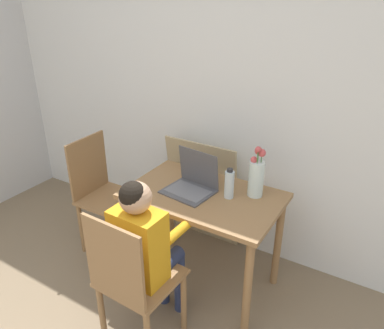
# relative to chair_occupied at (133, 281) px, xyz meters

# --- Properties ---
(wall_back) EXTENTS (6.40, 0.05, 2.50)m
(wall_back) POSITION_rel_chair_occupied_xyz_m (0.03, 1.22, 0.78)
(wall_back) COLOR white
(wall_back) RESTS_ON ground_plane
(dining_table) EXTENTS (0.99, 0.62, 0.73)m
(dining_table) POSITION_rel_chair_occupied_xyz_m (0.07, 0.65, 0.14)
(dining_table) COLOR olive
(dining_table) RESTS_ON ground_plane
(chair_occupied) EXTENTS (0.41, 0.41, 0.92)m
(chair_occupied) POSITION_rel_chair_occupied_xyz_m (0.00, 0.00, 0.00)
(chair_occupied) COLOR olive
(chair_occupied) RESTS_ON ground_plane
(chair_spare) EXTENTS (0.41, 0.41, 0.92)m
(chair_spare) POSITION_rel_chair_occupied_xyz_m (-0.82, 0.63, 0.00)
(chair_spare) COLOR olive
(chair_spare) RESTS_ON ground_plane
(person_seated) EXTENTS (0.31, 0.43, 1.06)m
(person_seated) POSITION_rel_chair_occupied_xyz_m (0.00, 0.12, 0.19)
(person_seated) COLOR orange
(person_seated) RESTS_ON ground_plane
(laptop) EXTENTS (0.33, 0.29, 0.26)m
(laptop) POSITION_rel_chair_occupied_xyz_m (-0.02, 0.66, 0.31)
(laptop) COLOR #4C4C51
(laptop) RESTS_ON dining_table
(flower_vase) EXTENTS (0.10, 0.10, 0.34)m
(flower_vase) POSITION_rel_chair_occupied_xyz_m (0.36, 0.81, 0.39)
(flower_vase) COLOR silver
(flower_vase) RESTS_ON dining_table
(water_bottle) EXTENTS (0.06, 0.06, 0.20)m
(water_bottle) POSITION_rel_chair_occupied_xyz_m (0.23, 0.69, 0.35)
(water_bottle) COLOR silver
(water_bottle) RESTS_ON dining_table
(cardboard_panel) EXTENTS (0.60, 0.14, 0.89)m
(cardboard_panel) POSITION_rel_chair_occupied_xyz_m (-0.19, 1.10, -0.03)
(cardboard_panel) COLOR tan
(cardboard_panel) RESTS_ON ground_plane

